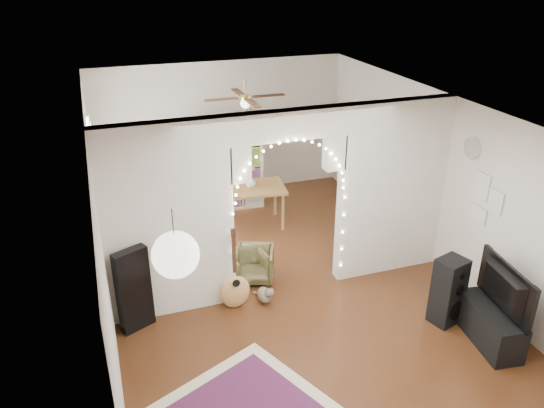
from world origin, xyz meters
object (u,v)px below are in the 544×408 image
object	(u,v)px
floor_speaker	(448,291)
dining_chair_right	(247,266)
dining_table	(251,191)
acoustic_guitar	(235,279)
media_console	(490,325)
bookcase	(218,167)
dining_chair_left	(255,264)

from	to	relation	value
floor_speaker	dining_chair_right	distance (m)	2.89
dining_chair_right	dining_table	bearing A→B (deg)	62.96
acoustic_guitar	media_console	bearing A→B (deg)	-35.42
acoustic_guitar	dining_chair_right	world-z (taller)	acoustic_guitar
bookcase	dining_table	bearing A→B (deg)	-64.97
floor_speaker	dining_chair_right	xyz separation A→B (m)	(-2.23, 1.83, -0.23)
acoustic_guitar	bookcase	bearing A→B (deg)	76.07
media_console	floor_speaker	bearing A→B (deg)	124.30
acoustic_guitar	media_console	world-z (taller)	acoustic_guitar
media_console	dining_table	bearing A→B (deg)	122.76
dining_table	dining_chair_left	xyz separation A→B (m)	(-0.49, -1.76, -0.42)
dining_chair_left	media_console	bearing A→B (deg)	-22.38
dining_table	floor_speaker	bearing A→B (deg)	-58.63
acoustic_guitar	media_console	distance (m)	3.36
acoustic_guitar	floor_speaker	bearing A→B (deg)	-28.96
dining_chair_right	media_console	bearing A→B (deg)	-51.74
floor_speaker	dining_chair_right	bearing A→B (deg)	124.35
bookcase	dining_chair_left	size ratio (longest dim) A/B	3.03
dining_table	media_console	bearing A→B (deg)	-58.40
floor_speaker	media_console	bearing A→B (deg)	-79.97
bookcase	dining_chair_left	xyz separation A→B (m)	(-0.12, -2.66, -0.60)
dining_chair_right	bookcase	bearing A→B (deg)	76.88
floor_speaker	dining_table	size ratio (longest dim) A/B	0.74
acoustic_guitar	dining_table	xyz separation A→B (m)	(0.96, 2.36, 0.22)
dining_table	dining_chair_right	distance (m)	1.90
floor_speaker	dining_chair_left	size ratio (longest dim) A/B	1.68
dining_chair_left	dining_chair_right	distance (m)	0.12
dining_table	bookcase	bearing A→B (deg)	119.13
dining_chair_left	dining_chair_right	world-z (taller)	dining_chair_left
media_console	bookcase	distance (m)	5.54
bookcase	dining_table	size ratio (longest dim) A/B	1.33
media_console	dining_chair_right	bearing A→B (deg)	144.47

